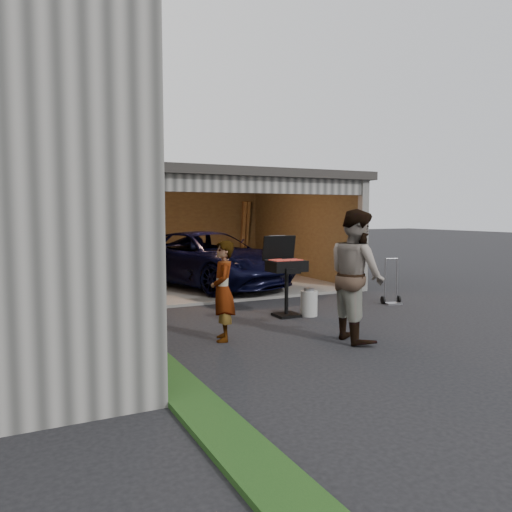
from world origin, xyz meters
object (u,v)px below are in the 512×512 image
(man, at_px, (356,275))
(hand_truck, at_px, (392,295))
(minivan, at_px, (208,261))
(bbq_grill, at_px, (286,269))
(woman, at_px, (223,291))
(plywood_panel, at_px, (135,318))
(propane_tank, at_px, (309,303))

(man, relative_size, hand_truck, 2.02)
(hand_truck, bearing_deg, minivan, 137.96)
(hand_truck, bearing_deg, bbq_grill, -165.46)
(woman, xyz_separation_m, bbq_grill, (1.72, 1.12, 0.13))
(man, distance_m, plywood_panel, 3.27)
(minivan, xyz_separation_m, bbq_grill, (0.05, -3.89, 0.20))
(bbq_grill, bearing_deg, plywood_panel, -154.87)
(woman, bearing_deg, hand_truck, 123.87)
(woman, height_order, plywood_panel, woman)
(man, bearing_deg, plywood_panel, 89.79)
(hand_truck, bearing_deg, plywood_panel, -152.17)
(woman, xyz_separation_m, propane_tank, (2.12, 0.93, -0.52))
(minivan, relative_size, man, 2.51)
(bbq_grill, relative_size, plywood_panel, 1.38)
(minivan, relative_size, hand_truck, 5.06)
(woman, bearing_deg, propane_tank, 132.28)
(woman, height_order, propane_tank, woman)
(propane_tank, relative_size, hand_truck, 0.48)
(minivan, distance_m, woman, 5.27)
(propane_tank, bearing_deg, woman, -156.24)
(woman, height_order, man, man)
(woman, distance_m, plywood_panel, 1.46)
(bbq_grill, height_order, plywood_panel, bbq_grill)
(bbq_grill, relative_size, propane_tank, 3.15)
(plywood_panel, bearing_deg, man, -9.30)
(propane_tank, distance_m, plywood_panel, 3.76)
(plywood_panel, height_order, hand_truck, plywood_panel)
(minivan, distance_m, propane_tank, 4.12)
(hand_truck, bearing_deg, man, -128.15)
(woman, height_order, hand_truck, woman)
(minivan, bearing_deg, man, -108.18)
(bbq_grill, relative_size, hand_truck, 1.52)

